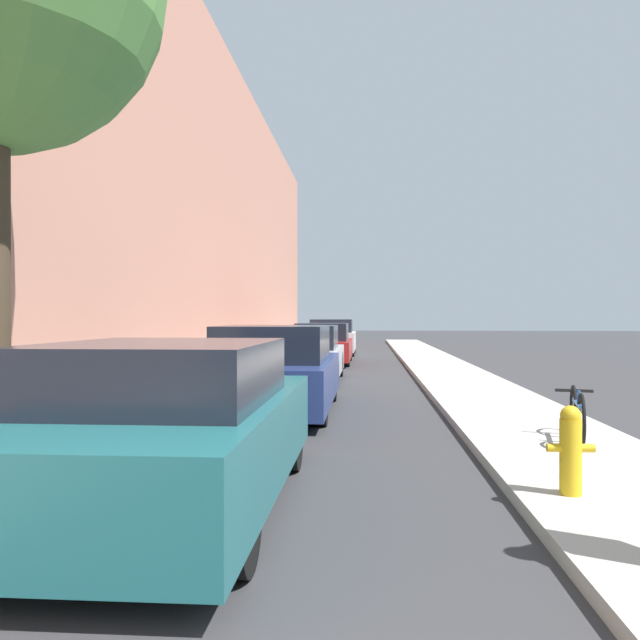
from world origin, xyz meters
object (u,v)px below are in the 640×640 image
Objects in this scene: fire_hydrant at (571,449)px; bicycle at (577,414)px; parked_car_silver at (304,355)px; parked_car_teal at (168,428)px; parked_car_red at (323,344)px; parked_car_white at (332,338)px; parked_car_navy at (276,371)px.

fire_hydrant reaches higher than bicycle.
parked_car_silver is 10.70m from fire_hydrant.
bicycle is (0.80, 2.33, -0.06)m from fire_hydrant.
parked_car_teal is 1.02× the size of parked_car_silver.
parked_car_silver is at bearing 129.16° from bicycle.
fire_hydrant is (3.16, -16.23, -0.15)m from parked_car_red.
parked_car_silver is 1.03× the size of parked_car_white.
parked_car_red is (0.13, 16.46, -0.02)m from parked_car_teal.
parked_car_silver reaches higher than bicycle.
parked_car_navy is 0.96× the size of parked_car_red.
parked_car_red is at bearing 89.48° from parked_car_silver.
parked_car_red is (0.01, 11.10, -0.03)m from parked_car_navy.
parked_car_teal is 21.61m from parked_car_white.
fire_hydrant is 2.46m from bicycle.
parked_car_red is at bearing 101.01° from fire_hydrant.
parked_car_navy is 6.10× the size of fire_hydrant.
parked_car_white is 21.61m from fire_hydrant.
parked_car_silver reaches higher than parked_car_teal.
fire_hydrant is (3.21, -10.21, -0.16)m from parked_car_silver.
parked_car_navy is 1.06× the size of parked_car_silver.
parked_car_teal is at bearing -90.45° from parked_car_red.
parked_car_white reaches higher than parked_car_silver.
bicycle is at bearing -63.02° from parked_car_silver.
parked_car_silver is 6.02m from parked_car_red.
parked_car_white is 2.78× the size of bicycle.
parked_car_navy reaches higher than bicycle.
parked_car_navy is at bearing -89.54° from parked_car_silver.
parked_car_red is 3.14× the size of bicycle.
parked_car_teal is at bearing -90.41° from parked_car_silver.
parked_car_silver and parked_car_red have the same top height.
parked_car_red is 14.46m from bicycle.
parked_car_red is 1.13× the size of parked_car_white.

